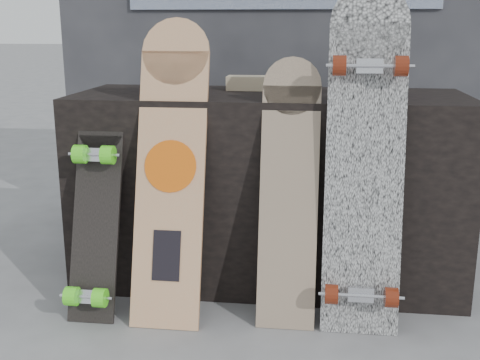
# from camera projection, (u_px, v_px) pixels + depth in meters

# --- Properties ---
(ground) EXTENTS (60.00, 60.00, 0.00)m
(ground) POSITION_uv_depth(u_px,v_px,m) (256.00, 329.00, 2.19)
(ground) COLOR slate
(ground) RESTS_ON ground
(vendor_table) EXTENTS (1.60, 0.60, 0.80)m
(vendor_table) POSITION_uv_depth(u_px,v_px,m) (268.00, 188.00, 2.57)
(vendor_table) COLOR black
(vendor_table) RESTS_ON ground
(booth) EXTENTS (2.40, 0.22, 2.20)m
(booth) POSITION_uv_depth(u_px,v_px,m) (283.00, 19.00, 3.20)
(booth) COLOR #2F2E33
(booth) RESTS_ON ground
(merch_box_purple) EXTENTS (0.18, 0.12, 0.10)m
(merch_box_purple) POSITION_uv_depth(u_px,v_px,m) (167.00, 80.00, 2.52)
(merch_box_purple) COLOR #49356C
(merch_box_purple) RESTS_ON vendor_table
(merch_box_small) EXTENTS (0.14, 0.14, 0.12)m
(merch_box_small) POSITION_uv_depth(u_px,v_px,m) (382.00, 81.00, 2.37)
(merch_box_small) COLOR #49356C
(merch_box_small) RESTS_ON vendor_table
(merch_box_flat) EXTENTS (0.22, 0.10, 0.06)m
(merch_box_flat) POSITION_uv_depth(u_px,v_px,m) (253.00, 83.00, 2.59)
(merch_box_flat) COLOR #D1B78C
(merch_box_flat) RESTS_ON vendor_table
(longboard_geisha) EXTENTS (0.26, 0.36, 1.10)m
(longboard_geisha) POSITION_uv_depth(u_px,v_px,m) (171.00, 162.00, 2.22)
(longboard_geisha) COLOR tan
(longboard_geisha) RESTS_ON ground
(longboard_celtic) EXTENTS (0.21, 0.25, 0.97)m
(longboard_celtic) POSITION_uv_depth(u_px,v_px,m) (289.00, 184.00, 2.18)
(longboard_celtic) COLOR beige
(longboard_celtic) RESTS_ON ground
(longboard_cascadia) EXTENTS (0.27, 0.30, 1.22)m
(longboard_cascadia) POSITION_uv_depth(u_px,v_px,m) (365.00, 155.00, 2.10)
(longboard_cascadia) COLOR white
(longboard_cascadia) RESTS_ON ground
(skateboard_dark) EXTENTS (0.18, 0.33, 0.77)m
(skateboard_dark) POSITION_uv_depth(u_px,v_px,m) (95.00, 213.00, 2.25)
(skateboard_dark) COLOR black
(skateboard_dark) RESTS_ON ground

